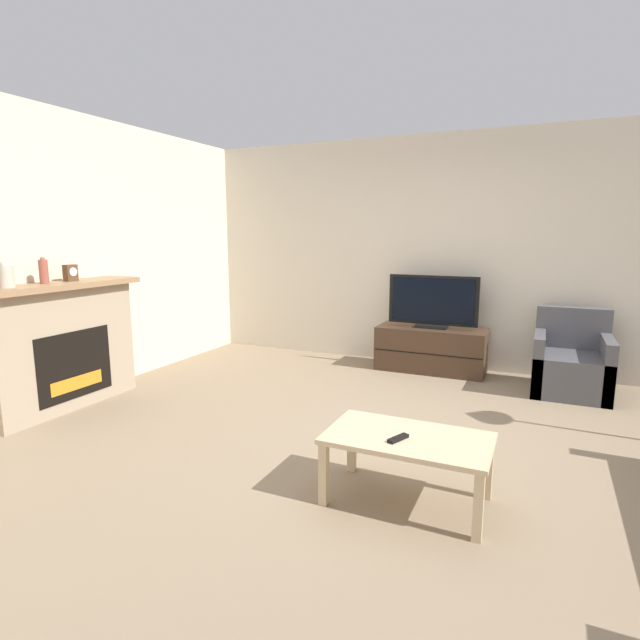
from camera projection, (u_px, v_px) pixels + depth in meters
name	position (u px, v px, depth m)	size (l,w,h in m)	color
ground_plane	(384.00, 439.00, 3.87)	(24.00, 24.00, 0.00)	#89755B
wall_back	(448.00, 253.00, 5.80)	(12.00, 0.06, 2.70)	beige
wall_left	(84.00, 257.00, 4.89)	(0.06, 12.00, 2.70)	beige
fireplace	(61.00, 345.00, 4.49)	(0.45, 1.50, 1.15)	tan
mantel_vase_left	(5.00, 276.00, 3.97)	(0.13, 0.13, 0.22)	beige
mantel_vase_centre_left	(44.00, 271.00, 4.27)	(0.07, 0.07, 0.23)	#994C3D
mantel_clock	(70.00, 273.00, 4.51)	(0.08, 0.11, 0.15)	brown
tv_stand	(431.00, 349.00, 5.75)	(1.22, 0.49, 0.51)	#422D1E
tv	(433.00, 304.00, 5.66)	(1.01, 0.18, 0.60)	black
armchair	(571.00, 365.00, 4.98)	(0.70, 0.76, 0.82)	#4C4C51
coffee_table	(408.00, 445.00, 2.92)	(0.95, 0.54, 0.41)	#CCB289
remote	(398.00, 438.00, 2.85)	(0.10, 0.15, 0.02)	black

